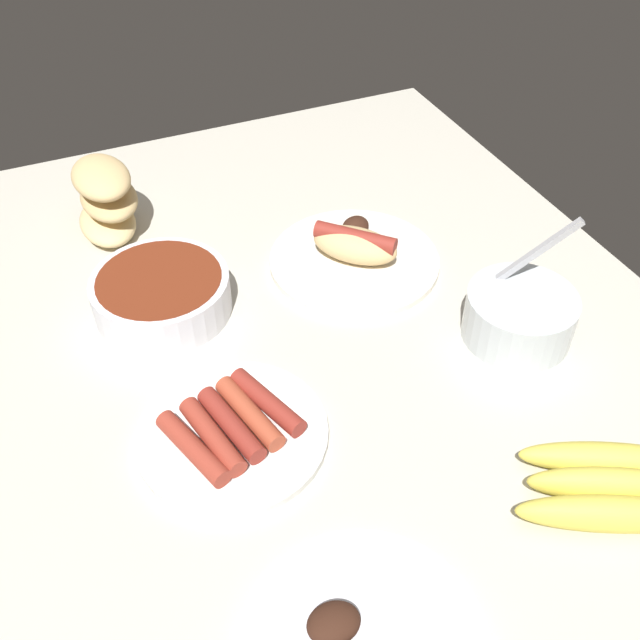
{
  "coord_description": "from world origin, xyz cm",
  "views": [
    {
      "loc": [
        -56.15,
        25.4,
        62.77
      ],
      "look_at": [
        3.04,
        -0.34,
        3.0
      ],
      "focal_mm": 40.67,
      "sensor_mm": 36.0,
      "label": 1
    }
  ],
  "objects_px": {
    "bread_stack": "(106,199)",
    "bowl_chili": "(161,293)",
    "banana_bunch": "(610,487)",
    "bowl_coleslaw": "(520,314)",
    "plate_hotdog_assembled": "(355,253)",
    "plate_sausages": "(232,430)"
  },
  "relations": [
    {
      "from": "plate_sausages",
      "to": "bowl_chili",
      "type": "relative_size",
      "value": 1.19
    },
    {
      "from": "plate_hotdog_assembled",
      "to": "bread_stack",
      "type": "relative_size",
      "value": 1.83
    },
    {
      "from": "plate_hotdog_assembled",
      "to": "plate_sausages",
      "type": "height_order",
      "value": "plate_hotdog_assembled"
    },
    {
      "from": "bowl_coleslaw",
      "to": "bowl_chili",
      "type": "height_order",
      "value": "bowl_coleslaw"
    },
    {
      "from": "plate_hotdog_assembled",
      "to": "bowl_chili",
      "type": "distance_m",
      "value": 0.27
    },
    {
      "from": "plate_hotdog_assembled",
      "to": "bread_stack",
      "type": "bearing_deg",
      "value": 54.34
    },
    {
      "from": "bowl_chili",
      "to": "bread_stack",
      "type": "bearing_deg",
      "value": 7.11
    },
    {
      "from": "bowl_chili",
      "to": "plate_sausages",
      "type": "bearing_deg",
      "value": -176.21
    },
    {
      "from": "bread_stack",
      "to": "bowl_chili",
      "type": "relative_size",
      "value": 0.74
    },
    {
      "from": "bowl_chili",
      "to": "plate_hotdog_assembled",
      "type": "bearing_deg",
      "value": -91.8
    },
    {
      "from": "plate_hotdog_assembled",
      "to": "bread_stack",
      "type": "xyz_separation_m",
      "value": [
        0.21,
        0.29,
        0.04
      ]
    },
    {
      "from": "plate_sausages",
      "to": "banana_bunch",
      "type": "bearing_deg",
      "value": -124.92
    },
    {
      "from": "banana_bunch",
      "to": "plate_hotdog_assembled",
      "type": "bearing_deg",
      "value": 8.59
    },
    {
      "from": "bowl_chili",
      "to": "bowl_coleslaw",
      "type": "bearing_deg",
      "value": -119.43
    },
    {
      "from": "bowl_chili",
      "to": "banana_bunch",
      "type": "bearing_deg",
      "value": -143.6
    },
    {
      "from": "bowl_chili",
      "to": "banana_bunch",
      "type": "distance_m",
      "value": 0.57
    },
    {
      "from": "plate_sausages",
      "to": "bread_stack",
      "type": "bearing_deg",
      "value": 5.34
    },
    {
      "from": "bread_stack",
      "to": "bowl_coleslaw",
      "type": "bearing_deg",
      "value": -135.49
    },
    {
      "from": "plate_hotdog_assembled",
      "to": "plate_sausages",
      "type": "relative_size",
      "value": 1.13
    },
    {
      "from": "bowl_coleslaw",
      "to": "plate_sausages",
      "type": "relative_size",
      "value": 0.74
    },
    {
      "from": "plate_hotdog_assembled",
      "to": "plate_sausages",
      "type": "distance_m",
      "value": 0.34
    },
    {
      "from": "bread_stack",
      "to": "bowl_chili",
      "type": "bearing_deg",
      "value": -172.89
    }
  ]
}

